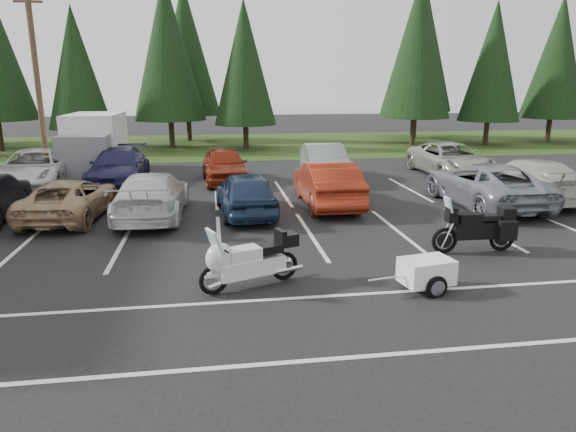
{
  "coord_description": "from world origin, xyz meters",
  "views": [
    {
      "loc": [
        -2.3,
        -13.33,
        4.38
      ],
      "look_at": [
        -0.4,
        -0.5,
        1.0
      ],
      "focal_mm": 32.0,
      "sensor_mm": 36.0,
      "label": 1
    }
  ],
  "objects_px": {
    "car_near_4": "(246,193)",
    "car_near_6": "(485,184)",
    "car_near_7": "(530,179)",
    "car_far_4": "(451,159)",
    "car_far_2": "(225,165)",
    "car_far_3": "(325,163)",
    "touring_motorcycle": "(250,256)",
    "utility_pole": "(37,75)",
    "car_far_0": "(35,168)",
    "car_far_1": "(119,167)",
    "car_near_3": "(152,195)",
    "adventure_motorcycle": "(475,224)",
    "box_truck": "(92,145)",
    "car_near_5": "(327,183)",
    "cargo_trailer": "(426,274)",
    "car_near_2": "(70,199)"
  },
  "relations": [
    {
      "from": "car_near_4",
      "to": "car_near_6",
      "type": "xyz_separation_m",
      "value": [
        8.72,
        0.02,
        0.04
      ]
    },
    {
      "from": "car_near_7",
      "to": "car_far_4",
      "type": "relative_size",
      "value": 0.98
    },
    {
      "from": "car_near_4",
      "to": "car_far_2",
      "type": "xyz_separation_m",
      "value": [
        -0.54,
        6.02,
        0.04
      ]
    },
    {
      "from": "car_far_3",
      "to": "car_far_4",
      "type": "bearing_deg",
      "value": 6.68
    },
    {
      "from": "car_far_2",
      "to": "touring_motorcycle",
      "type": "relative_size",
      "value": 1.77
    },
    {
      "from": "utility_pole",
      "to": "car_far_2",
      "type": "relative_size",
      "value": 1.94
    },
    {
      "from": "car_far_0",
      "to": "car_near_6",
      "type": "bearing_deg",
      "value": -20.9
    },
    {
      "from": "utility_pole",
      "to": "car_far_3",
      "type": "distance_m",
      "value": 13.6
    },
    {
      "from": "car_near_6",
      "to": "car_far_2",
      "type": "distance_m",
      "value": 11.03
    },
    {
      "from": "car_far_1",
      "to": "car_near_3",
      "type": "bearing_deg",
      "value": -70.6
    },
    {
      "from": "car_near_4",
      "to": "car_near_7",
      "type": "relative_size",
      "value": 0.81
    },
    {
      "from": "car_far_4",
      "to": "car_far_2",
      "type": "bearing_deg",
      "value": -179.83
    },
    {
      "from": "car_near_7",
      "to": "adventure_motorcycle",
      "type": "xyz_separation_m",
      "value": [
        -5.23,
        -5.66,
        -0.02
      ]
    },
    {
      "from": "box_truck",
      "to": "car_near_7",
      "type": "height_order",
      "value": "box_truck"
    },
    {
      "from": "car_near_7",
      "to": "car_far_0",
      "type": "distance_m",
      "value": 20.31
    },
    {
      "from": "car_near_7",
      "to": "car_near_5",
      "type": "bearing_deg",
      "value": 3.2
    },
    {
      "from": "car_far_1",
      "to": "touring_motorcycle",
      "type": "bearing_deg",
      "value": -68.44
    },
    {
      "from": "touring_motorcycle",
      "to": "cargo_trailer",
      "type": "bearing_deg",
      "value": -32.18
    },
    {
      "from": "box_truck",
      "to": "car_far_2",
      "type": "height_order",
      "value": "box_truck"
    },
    {
      "from": "car_near_7",
      "to": "car_near_4",
      "type": "bearing_deg",
      "value": 8.25
    },
    {
      "from": "car_near_5",
      "to": "car_near_7",
      "type": "xyz_separation_m",
      "value": [
        7.9,
        -0.16,
        -0.03
      ]
    },
    {
      "from": "car_near_5",
      "to": "car_near_7",
      "type": "distance_m",
      "value": 7.9
    },
    {
      "from": "car_far_3",
      "to": "touring_motorcycle",
      "type": "bearing_deg",
      "value": -106.83
    },
    {
      "from": "car_far_3",
      "to": "touring_motorcycle",
      "type": "xyz_separation_m",
      "value": [
        -4.37,
        -12.27,
        -0.09
      ]
    },
    {
      "from": "car_near_3",
      "to": "cargo_trailer",
      "type": "height_order",
      "value": "car_near_3"
    },
    {
      "from": "car_near_2",
      "to": "car_far_3",
      "type": "xyz_separation_m",
      "value": [
        9.82,
        5.49,
        0.15
      ]
    },
    {
      "from": "box_truck",
      "to": "car_near_4",
      "type": "height_order",
      "value": "box_truck"
    },
    {
      "from": "car_far_3",
      "to": "adventure_motorcycle",
      "type": "bearing_deg",
      "value": -78.4
    },
    {
      "from": "car_near_4",
      "to": "car_far_1",
      "type": "height_order",
      "value": "car_far_1"
    },
    {
      "from": "car_near_3",
      "to": "car_near_2",
      "type": "bearing_deg",
      "value": -2.68
    },
    {
      "from": "car_near_3",
      "to": "car_far_3",
      "type": "relative_size",
      "value": 1.05
    },
    {
      "from": "car_near_2",
      "to": "car_near_7",
      "type": "height_order",
      "value": "car_near_7"
    },
    {
      "from": "car_near_3",
      "to": "car_far_1",
      "type": "distance_m",
      "value": 6.42
    },
    {
      "from": "car_near_3",
      "to": "car_far_0",
      "type": "xyz_separation_m",
      "value": [
        -5.53,
        6.08,
        0.04
      ]
    },
    {
      "from": "car_far_1",
      "to": "car_far_2",
      "type": "relative_size",
      "value": 1.16
    },
    {
      "from": "utility_pole",
      "to": "car_far_4",
      "type": "xyz_separation_m",
      "value": [
        19.12,
        -2.03,
        -3.92
      ]
    },
    {
      "from": "car_near_4",
      "to": "touring_motorcycle",
      "type": "height_order",
      "value": "car_near_4"
    },
    {
      "from": "car_far_0",
      "to": "car_near_2",
      "type": "bearing_deg",
      "value": -65.37
    },
    {
      "from": "car_far_0",
      "to": "car_far_2",
      "type": "xyz_separation_m",
      "value": [
        8.1,
        -0.16,
        -0.01
      ]
    },
    {
      "from": "car_far_1",
      "to": "car_far_3",
      "type": "distance_m",
      "value": 9.22
    },
    {
      "from": "car_far_1",
      "to": "car_near_5",
      "type": "bearing_deg",
      "value": -32.15
    },
    {
      "from": "car_near_2",
      "to": "car_near_7",
      "type": "bearing_deg",
      "value": -173.78
    },
    {
      "from": "car_far_1",
      "to": "cargo_trailer",
      "type": "height_order",
      "value": "car_far_1"
    },
    {
      "from": "car_near_4",
      "to": "car_far_1",
      "type": "xyz_separation_m",
      "value": [
        -5.18,
        6.18,
        0.03
      ]
    },
    {
      "from": "box_truck",
      "to": "car_far_2",
      "type": "xyz_separation_m",
      "value": [
        6.23,
        -2.76,
        -0.66
      ]
    },
    {
      "from": "car_far_3",
      "to": "car_far_0",
      "type": "bearing_deg",
      "value": -178.86
    },
    {
      "from": "box_truck",
      "to": "car_near_7",
      "type": "xyz_separation_m",
      "value": [
        17.7,
        -8.04,
        -0.66
      ]
    },
    {
      "from": "adventure_motorcycle",
      "to": "car_far_3",
      "type": "bearing_deg",
      "value": 100.06
    },
    {
      "from": "car_far_4",
      "to": "touring_motorcycle",
      "type": "xyz_separation_m",
      "value": [
        -10.69,
        -12.7,
        -0.05
      ]
    },
    {
      "from": "car_near_5",
      "to": "touring_motorcycle",
      "type": "bearing_deg",
      "value": 66.03
    }
  ]
}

